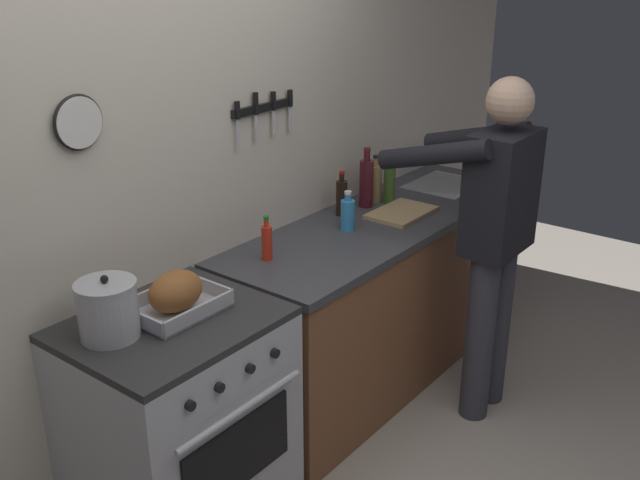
{
  "coord_description": "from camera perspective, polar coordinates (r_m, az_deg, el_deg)",
  "views": [
    {
      "loc": [
        -1.73,
        -0.88,
        2.15
      ],
      "look_at": [
        0.49,
        0.85,
        1.03
      ],
      "focal_mm": 40.49,
      "sensor_mm": 36.0,
      "label": 1
    }
  ],
  "objects": [
    {
      "name": "bottle_olive_oil",
      "position": [
        3.86,
        5.51,
        4.45
      ],
      "size": [
        0.06,
        0.06,
        0.26
      ],
      "color": "#385623",
      "rests_on": "counter_block"
    },
    {
      "name": "bottle_vinegar",
      "position": [
        3.88,
        4.41,
        4.56
      ],
      "size": [
        0.07,
        0.07,
        0.26
      ],
      "color": "#997F4C",
      "rests_on": "counter_block"
    },
    {
      "name": "bottle_wine_red",
      "position": [
        3.79,
        3.68,
        4.58
      ],
      "size": [
        0.07,
        0.07,
        0.32
      ],
      "color": "#47141E",
      "rests_on": "counter_block"
    },
    {
      "name": "bottle_hot_sauce",
      "position": [
        3.13,
        -4.23,
        -0.15
      ],
      "size": [
        0.05,
        0.05,
        0.2
      ],
      "color": "red",
      "rests_on": "counter_block"
    },
    {
      "name": "counter_block",
      "position": [
        3.87,
        4.92,
        -4.24
      ],
      "size": [
        2.03,
        0.65,
        0.9
      ],
      "color": "brown",
      "rests_on": "ground"
    },
    {
      "name": "stove",
      "position": [
        2.94,
        -11.01,
        -14.01
      ],
      "size": [
        0.76,
        0.67,
        0.9
      ],
      "color": "#BCBCC1",
      "rests_on": "ground"
    },
    {
      "name": "cutting_board",
      "position": [
        3.72,
        6.46,
        2.17
      ],
      "size": [
        0.36,
        0.24,
        0.02
      ],
      "primitive_type": "cube",
      "color": "tan",
      "rests_on": "counter_block"
    },
    {
      "name": "wall_back",
      "position": [
        2.94,
        -13.7,
        4.37
      ],
      "size": [
        6.0,
        0.13,
        2.6
      ],
      "color": "beige",
      "rests_on": "ground"
    },
    {
      "name": "roasting_pan",
      "position": [
        2.73,
        -11.32,
        -4.3
      ],
      "size": [
        0.35,
        0.26,
        0.16
      ],
      "color": "#B7B7BC",
      "rests_on": "stove"
    },
    {
      "name": "bottle_dish_soap",
      "position": [
        3.47,
        2.2,
        2.06
      ],
      "size": [
        0.07,
        0.07,
        0.2
      ],
      "color": "#338CCC",
      "rests_on": "counter_block"
    },
    {
      "name": "stock_pot",
      "position": [
        2.6,
        -16.41,
        -5.31
      ],
      "size": [
        0.21,
        0.21,
        0.23
      ],
      "color": "#B7B7BC",
      "rests_on": "stove"
    },
    {
      "name": "person_cook",
      "position": [
        3.44,
        13.53,
        0.77
      ],
      "size": [
        0.51,
        0.63,
        1.66
      ],
      "rotation": [
        0.0,
        0.0,
        1.78
      ],
      "color": "#383842",
      "rests_on": "ground"
    },
    {
      "name": "bottle_soy_sauce",
      "position": [
        3.67,
        1.72,
        3.43
      ],
      "size": [
        0.06,
        0.06,
        0.23
      ],
      "color": "black",
      "rests_on": "counter_block"
    }
  ]
}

